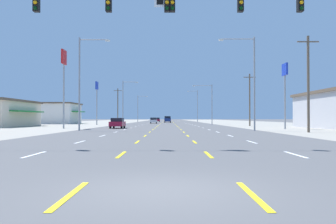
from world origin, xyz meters
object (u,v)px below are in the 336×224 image
Objects in this scene: pole_sign_left_row_1 at (65,70)px; streetlight_right_row_0 at (252,77)px; hatchback_inner_left_near at (154,120)px; pole_sign_right_row_1 at (286,80)px; streetlight_left_row_1 at (125,99)px; suv_center_turn_mid at (169,119)px; streetlight_right_row_1 at (211,101)px; streetlight_left_row_2 at (140,107)px; streetlight_right_row_2 at (198,104)px; sedan_far_left_nearest at (118,123)px; pole_sign_left_row_2 at (98,92)px; hatchback_center_turn_far at (168,120)px; streetlight_left_row_0 at (83,78)px; hatchback_inner_left_midfar at (158,120)px.

streetlight_right_row_0 reaches higher than pole_sign_left_row_1.
hatchback_inner_left_near is 45.96m from pole_sign_left_row_1.
streetlight_left_row_1 is (-25.36, 34.32, -0.79)m from pole_sign_right_row_1.
pole_sign_right_row_1 is (29.80, -2.24, -1.72)m from pole_sign_left_row_1.
suv_center_turn_mid is 68.82m from streetlight_right_row_0.
streetlight_right_row_1 reaches higher than streetlight_left_row_2.
streetlight_right_row_0 is 79.96m from streetlight_right_row_2.
pole_sign_left_row_1 is (-7.26, -1.25, 7.40)m from sedan_far_left_nearest.
pole_sign_left_row_1 is 1.00× the size of streetlight_right_row_0.
streetlight_left_row_1 is at bearing 54.82° from pole_sign_left_row_2.
hatchback_center_turn_far is 80.32m from pole_sign_left_row_1.
pole_sign_left_row_1 is (-14.05, -78.73, 7.38)m from hatchback_center_turn_far.
streetlight_left_row_1 is (-2.82, 30.83, 4.90)m from sedan_far_left_nearest.
streetlight_right_row_0 is (24.47, -33.05, -0.54)m from pole_sign_left_row_2.
suv_center_turn_mid reaches higher than hatchback_center_turn_far.
pole_sign_left_row_1 is 76.02m from streetlight_right_row_2.
pole_sign_left_row_2 is 25.36m from streetlight_right_row_1.
streetlight_right_row_0 reaches higher than streetlight_left_row_0.
hatchback_center_turn_far is at bearing 101.93° from streetlight_right_row_1.
hatchback_center_turn_far is (6.79, 77.49, 0.03)m from sedan_far_left_nearest.
hatchback_inner_left_midfar is at bearing 82.19° from pole_sign_left_row_1.
streetlight_left_row_1 reaches higher than streetlight_left_row_2.
hatchback_inner_left_midfar is at bearing 85.84° from streetlight_left_row_0.
sedan_far_left_nearest is 0.41× the size of streetlight_right_row_0.
sedan_far_left_nearest is 0.50× the size of streetlight_left_row_2.
pole_sign_left_row_1 is at bearing -93.54° from streetlight_left_row_2.
streetlight_right_row_1 is (13.26, -45.51, 4.57)m from hatchback_inner_left_midfar.
hatchback_center_turn_far is at bearing 90.66° from suv_center_turn_mid.
streetlight_left_row_0 is 1.19× the size of streetlight_left_row_2.
pole_sign_left_row_2 is at bearing 126.51° from streetlight_right_row_0.
pole_sign_left_row_2 is at bearing -117.63° from streetlight_right_row_2.
streetlight_right_row_0 is at bearing -18.21° from pole_sign_left_row_1.
hatchback_center_turn_far is at bearing 101.01° from pole_sign_right_row_1.
suv_center_turn_mid is 0.57× the size of pole_sign_right_row_1.
hatchback_inner_left_midfar reaches higher than sedan_far_left_nearest.
pole_sign_left_row_2 is at bearing -120.27° from hatchback_inner_left_near.
sedan_far_left_nearest is 1.15× the size of hatchback_inner_left_midfar.
pole_sign_right_row_1 is at bearing 12.58° from streetlight_left_row_0.
pole_sign_left_row_1 is at bearing -103.37° from suv_center_turn_mid.
pole_sign_right_row_1 is at bearing -75.99° from suv_center_turn_mid.
pole_sign_left_row_1 is at bearing -97.81° from hatchback_inner_left_midfar.
streetlight_left_row_0 is 1.19× the size of streetlight_right_row_1.
streetlight_right_row_0 is 82.33m from streetlight_left_row_2.
streetlight_left_row_2 is (-25.34, 74.30, -1.22)m from pole_sign_right_row_1.
sedan_far_left_nearest is 23.51m from pole_sign_right_row_1.
streetlight_right_row_2 is (13.46, -5.53, 5.34)m from hatchback_inner_left_midfar.
sedan_far_left_nearest is at bearing -96.80° from suv_center_turn_mid.
streetlight_left_row_0 is (-25.38, -5.66, -0.31)m from pole_sign_right_row_1.
streetlight_right_row_0 is 44.53m from streetlight_left_row_1.
streetlight_left_row_0 reaches higher than streetlight_right_row_2.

